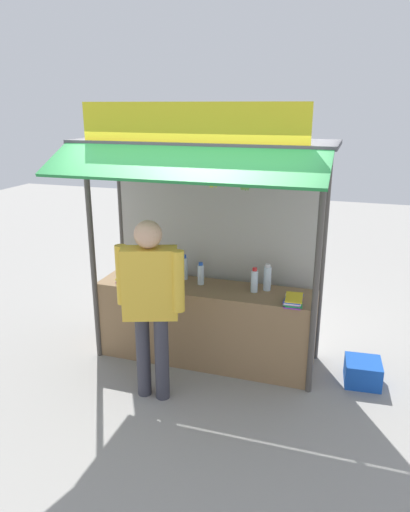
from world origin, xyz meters
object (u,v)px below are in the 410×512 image
(magazine_stack_front_left, at_px, (293,300))
(vendor_person, at_px, (150,295))
(banana_bunch_rightmost, at_px, (213,178))
(water_bottle_mid_right, at_px, (267,278))
(banana_bunch_inner_left, at_px, (154,173))
(water_bottle_mid_left, at_px, (201,274))
(plastic_crate, at_px, (363,372))
(water_bottle_back_left, at_px, (184,268))
(banana_bunch_inner_right, at_px, (245,181))
(magazine_stack_back_right, at_px, (127,279))
(water_bottle_left, at_px, (254,281))

(magazine_stack_front_left, bearing_deg, vendor_person, -151.69)
(banana_bunch_rightmost, bearing_deg, vendor_person, -136.55)
(water_bottle_mid_right, xyz_separation_m, banana_bunch_inner_left, (-1.03, -0.50, 1.12))
(magazine_stack_front_left, distance_m, banana_bunch_inner_left, 1.83)
(water_bottle_mid_left, bearing_deg, water_bottle_mid_right, 4.03)
(banana_bunch_rightmost, distance_m, plastic_crate, 2.51)
(water_bottle_mid_right, relative_size, magazine_stack_front_left, 0.98)
(water_bottle_back_left, bearing_deg, plastic_crate, -3.72)
(magazine_stack_front_left, xyz_separation_m, vendor_person, (-1.23, -0.66, 0.16))
(water_bottle_back_left, height_order, banana_bunch_inner_right, banana_bunch_inner_right)
(banana_bunch_rightmost, bearing_deg, magazine_stack_back_right, 164.62)
(vendor_person, bearing_deg, magazine_stack_back_right, 110.63)
(magazine_stack_back_right, bearing_deg, water_bottle_mid_right, 7.30)
(banana_bunch_rightmost, bearing_deg, plastic_crate, 15.74)
(plastic_crate, bearing_deg, banana_bunch_inner_right, -160.49)
(water_bottle_mid_left, height_order, banana_bunch_inner_right, banana_bunch_inner_right)
(water_bottle_back_left, height_order, magazine_stack_front_left, water_bottle_back_left)
(water_bottle_mid_right, height_order, banana_bunch_rightmost, banana_bunch_rightmost)
(water_bottle_left, bearing_deg, water_bottle_back_left, 170.53)
(water_bottle_left, xyz_separation_m, magazine_stack_back_right, (-1.42, -0.11, -0.10))
(magazine_stack_front_left, distance_m, plastic_crate, 1.09)
(plastic_crate, bearing_deg, magazine_stack_back_right, -177.40)
(magazine_stack_back_right, bearing_deg, banana_bunch_rightmost, -15.38)
(water_bottle_left, bearing_deg, plastic_crate, 0.46)
(water_bottle_back_left, bearing_deg, vendor_person, -87.97)
(magazine_stack_back_right, distance_m, banana_bunch_inner_right, 1.86)
(water_bottle_left, bearing_deg, vendor_person, -132.99)
(water_bottle_mid_left, bearing_deg, banana_bunch_inner_left, -124.46)
(banana_bunch_inner_right, height_order, vendor_person, banana_bunch_inner_right)
(water_bottle_back_left, bearing_deg, water_bottle_mid_right, -2.98)
(water_bottle_left, xyz_separation_m, water_bottle_mid_right, (0.12, 0.09, 0.01))
(water_bottle_back_left, distance_m, banana_bunch_inner_right, 1.46)
(water_bottle_left, distance_m, vendor_person, 1.17)
(magazine_stack_front_left, distance_m, vendor_person, 1.41)
(water_bottle_mid_left, bearing_deg, banana_bunch_rightmost, -58.51)
(magazine_stack_front_left, xyz_separation_m, plastic_crate, (0.72, 0.20, -0.78))
(magazine_stack_front_left, height_order, banana_bunch_rightmost, banana_bunch_rightmost)
(banana_bunch_rightmost, bearing_deg, banana_bunch_inner_left, -179.75)
(magazine_stack_back_right, bearing_deg, water_bottle_left, 4.34)
(water_bottle_mid_left, relative_size, water_bottle_back_left, 0.88)
(magazine_stack_front_left, xyz_separation_m, banana_bunch_inner_right, (-0.46, -0.22, 1.18))
(water_bottle_back_left, distance_m, magazine_stack_front_left, 1.31)
(magazine_stack_front_left, relative_size, magazine_stack_back_right, 1.20)
(magazine_stack_front_left, distance_m, banana_bunch_rightmost, 1.44)
(water_bottle_mid_left, height_order, banana_bunch_rightmost, banana_bunch_rightmost)
(magazine_stack_back_right, bearing_deg, banana_bunch_inner_left, -30.68)
(magazine_stack_front_left, distance_m, banana_bunch_inner_right, 1.29)
(vendor_person, bearing_deg, water_bottle_left, 27.58)
(water_bottle_back_left, height_order, plastic_crate, water_bottle_back_left)
(magazine_stack_back_right, bearing_deg, water_bottle_back_left, 22.64)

